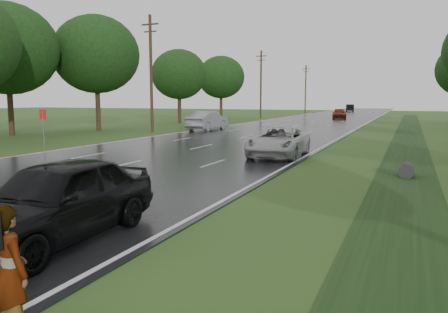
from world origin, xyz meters
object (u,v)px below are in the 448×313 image
white_pickup (279,142)px  dark_sedan (57,200)px  pedestrian (8,270)px  road_sign (43,121)px  silver_sedan (207,121)px

white_pickup → dark_sedan: (-0.48, -14.58, 0.11)m
pedestrian → white_pickup: pedestrian is taller
dark_sedan → road_sign: bearing=134.2°
silver_sedan → white_pickup: bearing=128.4°
road_sign → dark_sedan: 18.75m
white_pickup → silver_sedan: bearing=123.7°
road_sign → silver_sedan: 17.34m
white_pickup → dark_sedan: size_ratio=1.07×
road_sign → dark_sedan: road_sign is taller
pedestrian → white_pickup: 17.69m
road_sign → pedestrian: bearing=-45.6°
white_pickup → road_sign: bearing=-175.9°
road_sign → white_pickup: (14.00, 1.60, -0.87)m
white_pickup → silver_sedan: (-11.30, 15.51, 0.14)m
road_sign → silver_sedan: road_sign is taller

